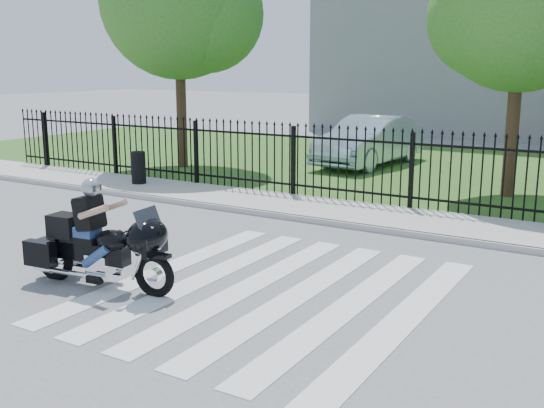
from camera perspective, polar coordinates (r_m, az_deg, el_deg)
The scene contains 12 objects.
ground at distance 9.34m, azimuth -0.06°, elevation -7.90°, with size 120.00×120.00×0.00m, color slate.
crosswalk at distance 9.34m, azimuth -0.06°, elevation -7.87°, with size 5.00×5.50×0.01m, color silver, non-canonical shape.
sidewalk at distance 13.67m, azimuth 10.86°, elevation -1.32°, with size 40.00×2.00×0.12m, color #ADAAA3.
curb at distance 12.77m, azimuth 9.29°, elevation -2.23°, with size 40.00×0.12×0.12m, color #ADAAA3.
grass_strip at distance 20.28m, azimuth 17.80°, elevation 2.57°, with size 40.00×12.00×0.02m, color #386021.
iron_fence at distance 14.43m, azimuth 12.38°, elevation 2.74°, with size 26.00×0.04×1.80m.
tree_left at distance 20.74m, azimuth -8.41°, elevation 17.54°, with size 4.80×4.80×7.58m.
tree_mid at distance 16.84m, azimuth 21.51°, elevation 16.37°, with size 4.20×4.20×6.78m.
building_tall at distance 34.45m, azimuth 19.17°, elevation 16.25°, with size 15.00×10.00×12.00m, color gray.
motorcycle_rider at distance 9.73m, azimuth -15.43°, elevation -3.30°, with size 2.53×0.95×1.67m.
parked_car at distance 21.13m, azimuth 8.71°, elevation 5.62°, with size 1.70×4.88×1.61m, color #AAC4D6.
litter_bin at distance 17.48m, azimuth -11.88°, elevation 3.22°, with size 0.38×0.38×0.86m, color black.
Camera 1 is at (4.54, -7.50, 3.22)m, focal length 42.00 mm.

